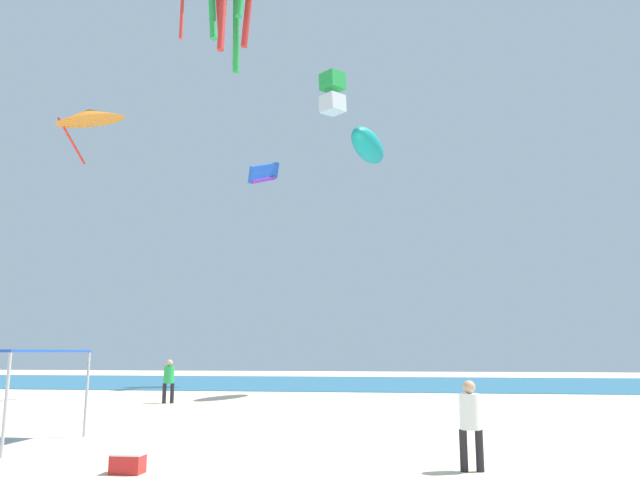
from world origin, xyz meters
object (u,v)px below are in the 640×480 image
object	(u,v)px
person_leftmost	(470,417)
person_near_tent	(169,378)
kite_box_green	(333,93)
kite_parafoil_blue	(264,173)
cooler_box	(128,463)
kite_delta_orange	(89,115)
kite_inflatable_teal	(368,146)

from	to	relation	value
person_leftmost	person_near_tent	bearing A→B (deg)	124.77
kite_box_green	kite_parafoil_blue	size ratio (longest dim) A/B	0.82
cooler_box	kite_delta_orange	xyz separation A→B (m)	(-9.59, 14.63, 13.02)
person_near_tent	kite_inflatable_teal	distance (m)	15.91
kite_box_green	kite_parafoil_blue	distance (m)	8.47
person_leftmost	cooler_box	distance (m)	6.27
kite_parafoil_blue	cooler_box	bearing A→B (deg)	25.87
kite_box_green	kite_delta_orange	bearing A→B (deg)	95.04
kite_delta_orange	kite_box_green	bearing A→B (deg)	84.07
person_leftmost	cooler_box	bearing A→B (deg)	-175.29
person_leftmost	kite_delta_orange	world-z (taller)	kite_delta_orange
cooler_box	kite_parafoil_blue	bearing A→B (deg)	98.26
person_near_tent	kite_box_green	xyz separation A→B (m)	(5.37, 14.83, 19.20)
person_leftmost	kite_inflatable_teal	bearing A→B (deg)	93.53
person_near_tent	kite_inflatable_teal	size ratio (longest dim) A/B	0.37
kite_delta_orange	kite_parafoil_blue	bearing A→B (deg)	91.46
person_near_tent	kite_delta_orange	distance (m)	12.95
kite_box_green	person_leftmost	bearing A→B (deg)	140.49
person_near_tent	kite_box_green	distance (m)	24.85
cooler_box	kite_delta_orange	size ratio (longest dim) A/B	0.13
kite_delta_orange	kite_inflatable_teal	size ratio (longest dim) A/B	0.86
kite_parafoil_blue	person_leftmost	bearing A→B (deg)	39.15
kite_box_green	kite_parafoil_blue	bearing A→B (deg)	76.36
kite_delta_orange	kite_parafoil_blue	distance (m)	12.97
kite_box_green	kite_inflatable_teal	xyz separation A→B (m)	(2.94, -8.70, -7.10)
person_near_tent	person_leftmost	size ratio (longest dim) A/B	1.13
person_leftmost	kite_box_green	size ratio (longest dim) A/B	0.54
person_leftmost	kite_inflatable_teal	size ratio (longest dim) A/B	0.33
kite_delta_orange	person_near_tent	bearing A→B (deg)	27.17
person_near_tent	kite_inflatable_teal	world-z (taller)	kite_inflatable_teal
person_near_tent	cooler_box	distance (m)	15.44
kite_parafoil_blue	kite_box_green	bearing A→B (deg)	145.08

